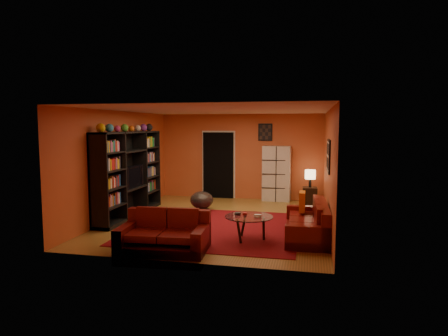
% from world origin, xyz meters
% --- Properties ---
extents(floor, '(6.00, 6.00, 0.00)m').
position_xyz_m(floor, '(0.00, 0.00, 0.00)').
color(floor, brown).
rests_on(floor, ground).
extents(ceiling, '(6.00, 6.00, 0.00)m').
position_xyz_m(ceiling, '(0.00, 0.00, 2.60)').
color(ceiling, white).
rests_on(ceiling, wall_back).
extents(wall_back, '(6.00, 0.00, 6.00)m').
position_xyz_m(wall_back, '(0.00, 3.00, 1.30)').
color(wall_back, '#B84C28').
rests_on(wall_back, floor).
extents(wall_front, '(6.00, 0.00, 6.00)m').
position_xyz_m(wall_front, '(0.00, -3.00, 1.30)').
color(wall_front, '#B84C28').
rests_on(wall_front, floor).
extents(wall_left, '(0.00, 6.00, 6.00)m').
position_xyz_m(wall_left, '(-2.50, 0.00, 1.30)').
color(wall_left, '#B84C28').
rests_on(wall_left, floor).
extents(wall_right, '(0.00, 6.00, 6.00)m').
position_xyz_m(wall_right, '(2.50, 0.00, 1.30)').
color(wall_right, '#B84C28').
rests_on(wall_right, floor).
extents(rug, '(3.60, 3.60, 0.01)m').
position_xyz_m(rug, '(0.10, -0.70, 0.01)').
color(rug, '#550910').
rests_on(rug, floor).
extents(doorway, '(0.95, 0.10, 2.04)m').
position_xyz_m(doorway, '(-0.70, 2.96, 1.02)').
color(doorway, black).
rests_on(doorway, floor).
extents(wall_art_right, '(0.03, 1.00, 0.70)m').
position_xyz_m(wall_art_right, '(2.48, -0.30, 1.60)').
color(wall_art_right, black).
rests_on(wall_art_right, wall_right).
extents(wall_art_back, '(0.42, 0.03, 0.52)m').
position_xyz_m(wall_art_back, '(0.75, 2.98, 2.05)').
color(wall_art_back, black).
rests_on(wall_art_back, wall_back).
extents(entertainment_unit, '(0.45, 3.00, 2.10)m').
position_xyz_m(entertainment_unit, '(-2.27, 0.00, 1.05)').
color(entertainment_unit, black).
rests_on(entertainment_unit, floor).
extents(tv, '(0.95, 0.12, 0.55)m').
position_xyz_m(tv, '(-2.23, -0.02, 0.99)').
color(tv, black).
rests_on(tv, entertainment_unit).
extents(sofa, '(0.90, 2.02, 0.85)m').
position_xyz_m(sofa, '(2.13, -1.03, 0.29)').
color(sofa, '#4F0A0A').
rests_on(sofa, rug).
extents(loveseat, '(1.62, 1.04, 0.85)m').
position_xyz_m(loveseat, '(-0.44, -2.42, 0.28)').
color(loveseat, '#4F0A0A').
rests_on(loveseat, rug).
extents(throw_pillow, '(0.12, 0.42, 0.42)m').
position_xyz_m(throw_pillow, '(1.95, -0.52, 0.63)').
color(throw_pillow, orange).
rests_on(throw_pillow, sofa).
extents(coffee_table, '(0.95, 0.95, 0.47)m').
position_xyz_m(coffee_table, '(0.95, -1.49, 0.43)').
color(coffee_table, silver).
rests_on(coffee_table, floor).
extents(storage_cabinet, '(0.84, 0.40, 1.65)m').
position_xyz_m(storage_cabinet, '(1.12, 2.80, 0.82)').
color(storage_cabinet, beige).
rests_on(storage_cabinet, floor).
extents(bowl_chair, '(0.62, 0.62, 0.51)m').
position_xyz_m(bowl_chair, '(-0.70, 1.00, 0.27)').
color(bowl_chair, black).
rests_on(bowl_chair, floor).
extents(side_table, '(0.42, 0.42, 0.50)m').
position_xyz_m(side_table, '(2.10, 2.42, 0.25)').
color(side_table, black).
rests_on(side_table, floor).
extents(table_lamp, '(0.30, 0.30, 0.50)m').
position_xyz_m(table_lamp, '(2.10, 2.42, 0.85)').
color(table_lamp, black).
rests_on(table_lamp, side_table).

